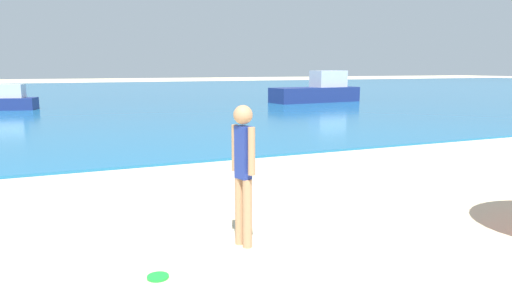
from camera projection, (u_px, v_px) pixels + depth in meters
The scene contains 4 objects.
water at pixel (94, 94), 37.93m from camera, with size 160.00×60.00×0.06m, color #1E6B9E.
person_standing at pixel (243, 167), 5.60m from camera, with size 0.23×0.38×1.70m.
frisbee at pixel (158, 277), 4.87m from camera, with size 0.22×0.22×0.03m, color green.
boat_far at pixel (318, 91), 28.77m from camera, with size 5.65×2.26×1.87m.
Camera 1 is at (-3.44, 2.77, 2.13)m, focal length 33.44 mm.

